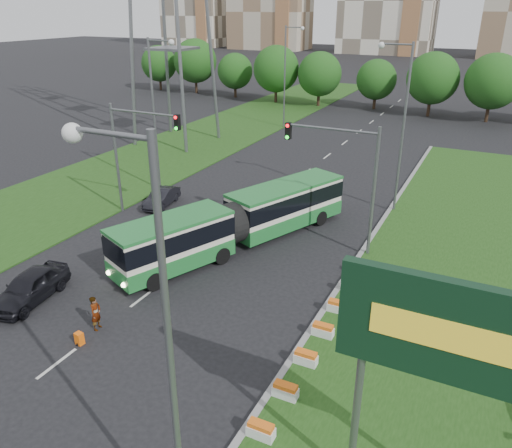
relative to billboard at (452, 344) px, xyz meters
The scene contains 16 objects.
ground 14.97m from the billboard, 153.89° to the left, with size 360.00×360.00×0.00m, color black.
grass_median 15.29m from the billboard, 86.93° to the left, with size 14.00×60.00×0.15m, color #1C4112.
median_kerb 16.48m from the billboard, 113.88° to the left, with size 0.30×60.00×0.18m, color gray.
left_verge 43.75m from the billboard, 134.29° to the left, with size 12.00×110.00×0.10m, color #1C4112.
lane_markings 30.77m from the billboard, 120.39° to the left, with size 0.20×100.00×0.01m, color beige, non-canonical shape.
flower_planters 9.80m from the billboard, 134.22° to the left, with size 1.10×15.90×0.60m, color silver, non-canonical shape.
billboard is the anchor object (origin of this frame).
traffic_mast_median 17.68m from the billboard, 115.03° to the left, with size 5.76×0.32×8.00m.
traffic_mast_left 27.16m from the billboard, 146.45° to the left, with size 5.76×0.32×8.00m.
street_lamps 22.11m from the billboard, 133.62° to the left, with size 36.00×60.00×12.00m, color slate, non-canonical shape.
tree_line 61.07m from the billboard, 92.11° to the left, with size 120.00×8.00×9.00m, color #194713, non-canonical shape.
articulated_bus 20.02m from the billboard, 135.34° to the left, with size 2.64×16.91×2.79m.
car_left_near 21.23m from the billboard, behind, with size 1.89×4.70×1.60m, color black.
car_left_far 28.64m from the billboard, 142.23° to the left, with size 1.38×3.95×1.30m, color black.
pedestrian 16.54m from the billboard, 169.92° to the left, with size 0.64×0.42×1.75m, color gray.
shopping_trolley 16.48m from the billboard, behind, with size 0.35×0.37×0.60m.
Camera 1 is at (12.37, -17.68, 14.21)m, focal length 35.00 mm.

